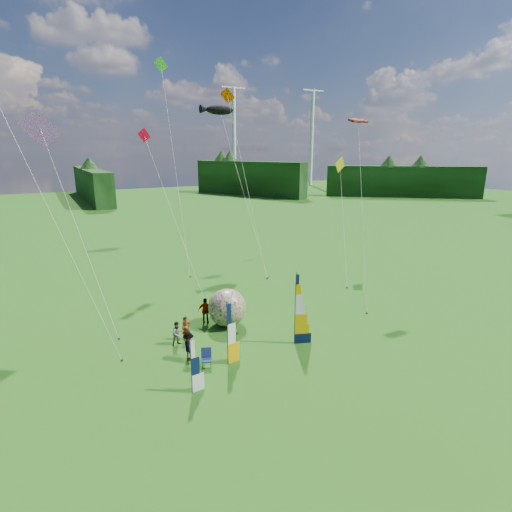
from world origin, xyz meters
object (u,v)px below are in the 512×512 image
side_banner_left (228,335)px  spectator_a (186,329)px  side_banner_far (191,368)px  spectator_d (206,311)px  spectator_b (178,333)px  kite_whale (242,180)px  bol_inflatable (227,308)px  camp_chair (206,358)px  spectator_c (189,346)px  feather_banner_main (295,310)px

side_banner_left → spectator_a: bearing=96.3°
side_banner_far → spectator_d: (3.69, 7.38, -0.49)m
spectator_a → spectator_b: (-0.68, -0.37, -0.02)m
spectator_b → side_banner_left: bearing=-73.3°
side_banner_left → spectator_a: side_banner_left is taller
spectator_d → kite_whale: kite_whale is taller
bol_inflatable → camp_chair: size_ratio=2.41×
spectator_a → spectator_c: 2.50m
spectator_d → camp_chair: size_ratio=1.71×
spectator_b → spectator_c: (0.00, -2.04, 0.07)m
bol_inflatable → spectator_c: 5.00m
bol_inflatable → kite_whale: bearing=59.0°
side_banner_left → side_banner_far: (-2.71, -1.62, -0.40)m
feather_banner_main → spectator_d: 6.75m
spectator_c → side_banner_far: bearing=176.2°
camp_chair → bol_inflatable: bearing=74.2°
spectator_b → camp_chair: bearing=-89.2°
side_banner_left → kite_whale: (9.96, 17.72, 6.92)m
side_banner_left → kite_whale: size_ratio=0.21×
side_banner_left → spectator_c: (-1.72, 1.60, -0.99)m
camp_chair → spectator_c: bearing=134.3°
spectator_d → spectator_b: bearing=65.2°
feather_banner_main → spectator_b: feather_banner_main is taller
spectator_a → spectator_b: size_ratio=1.03×
feather_banner_main → spectator_d: bearing=143.3°
camp_chair → kite_whale: 22.23m
bol_inflatable → spectator_b: bol_inflatable is taller
spectator_b → spectator_d: size_ratio=0.82×
spectator_b → kite_whale: size_ratio=0.09×
feather_banner_main → spectator_a: (-5.69, 3.75, -1.49)m
side_banner_far → camp_chair: (1.54, 1.93, -0.88)m
spectator_b → kite_whale: kite_whale is taller
bol_inflatable → camp_chair: bearing=-126.9°
side_banner_left → bol_inflatable: side_banner_left is taller
spectator_a → spectator_b: spectator_a is taller
feather_banner_main → spectator_c: 6.67m
spectator_a → spectator_c: bearing=-109.6°
spectator_a → camp_chair: bearing=-95.8°
bol_inflatable → spectator_c: bearing=-141.0°
spectator_a → spectator_d: bearing=36.9°
bol_inflatable → spectator_b: bearing=-164.2°
spectator_a → spectator_b: 0.77m
spectator_c → camp_chair: size_ratio=1.54×
kite_whale → side_banner_far: bearing=-113.0°
side_banner_far → spectator_a: 5.90m
feather_banner_main → bol_inflatable: size_ratio=1.75×
side_banner_far → spectator_c: bearing=68.0°
spectator_b → camp_chair: (0.55, -3.33, -0.22)m
bol_inflatable → spectator_d: bol_inflatable is taller
side_banner_far → spectator_d: 8.27m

